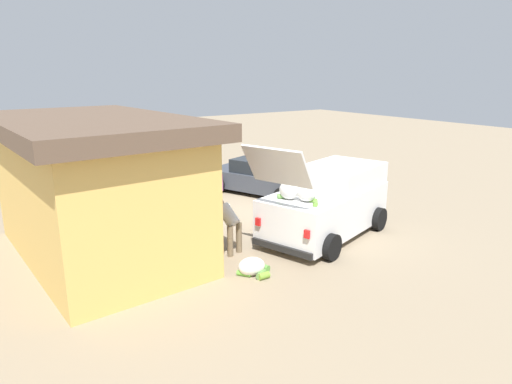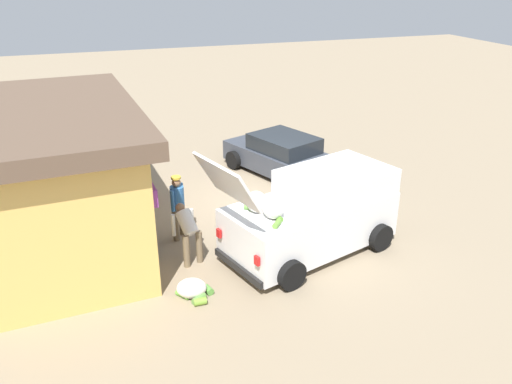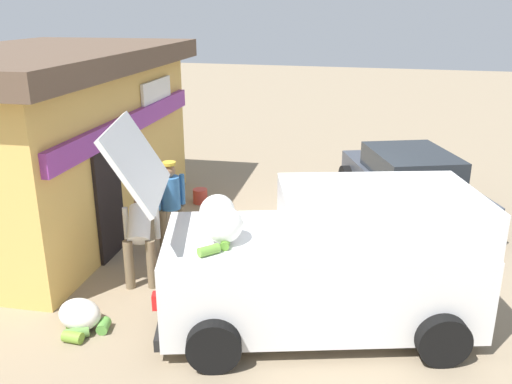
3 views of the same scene
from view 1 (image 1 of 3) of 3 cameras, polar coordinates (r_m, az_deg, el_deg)
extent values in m
plane|color=gray|center=(14.78, -0.27, -2.47)|extent=(60.00, 60.00, 0.00)
cube|color=#E0B259|center=(11.65, -19.58, -0.37)|extent=(6.35, 3.71, 3.04)
cube|color=purple|center=(12.14, -12.17, 3.70)|extent=(5.83, 0.51, 0.36)
cube|color=black|center=(11.44, -9.55, -2.67)|extent=(0.90, 0.12, 2.00)
cube|color=white|center=(13.29, -14.91, 5.82)|extent=(1.50, 0.16, 0.60)
cube|color=brown|center=(11.34, -20.33, 7.98)|extent=(6.99, 4.36, 0.38)
cube|color=white|center=(12.56, 8.74, -2.26)|extent=(2.97, 4.42, 1.12)
cube|color=white|center=(13.00, 10.59, 2.14)|extent=(2.44, 2.93, 0.58)
cube|color=black|center=(14.06, 12.91, 2.85)|extent=(1.52, 0.54, 0.44)
cube|color=white|center=(10.29, 2.66, 3.26)|extent=(1.76, 1.05, 0.93)
ellipsoid|color=silver|center=(11.24, 6.42, -0.04)|extent=(0.55, 0.46, 0.46)
ellipsoid|color=silver|center=(11.40, 4.21, 0.24)|extent=(0.56, 0.46, 0.46)
cylinder|color=#609642|center=(11.47, 3.27, -0.53)|extent=(0.22, 0.25, 0.12)
cylinder|color=#5A932E|center=(11.22, 7.12, -1.01)|extent=(0.27, 0.16, 0.11)
cylinder|color=#689D39|center=(10.95, 7.53, -1.41)|extent=(0.28, 0.27, 0.12)
cube|color=black|center=(11.07, 3.23, -7.15)|extent=(1.70, 0.60, 0.16)
cube|color=red|center=(10.50, 6.46, -5.33)|extent=(0.15, 0.10, 0.20)
cube|color=red|center=(11.28, 0.25, -3.79)|extent=(0.15, 0.10, 0.20)
cylinder|color=black|center=(13.46, 15.29, -3.31)|extent=(0.41, 0.70, 0.66)
cylinder|color=black|center=(14.30, 8.00, -1.83)|extent=(0.41, 0.70, 0.66)
cylinder|color=black|center=(11.11, 9.53, -6.89)|extent=(0.41, 0.70, 0.66)
cylinder|color=black|center=(12.12, 1.29, -4.80)|extent=(0.41, 0.70, 0.66)
cube|color=#383D47|center=(16.93, 0.86, 1.50)|extent=(4.56, 3.17, 0.64)
cube|color=#1E2328|center=(16.81, 0.87, 3.37)|extent=(2.45, 2.17, 0.49)
cylinder|color=black|center=(15.46, 3.38, -0.52)|extent=(0.65, 0.43, 0.61)
cylinder|color=black|center=(17.06, 6.63, 0.88)|extent=(0.65, 0.43, 0.61)
cylinder|color=black|center=(17.06, -4.91, 0.93)|extent=(0.65, 0.43, 0.61)
cylinder|color=black|center=(18.52, -1.25, 2.10)|extent=(0.65, 0.43, 0.61)
cylinder|color=#726047|center=(12.21, -6.38, -4.36)|extent=(0.15, 0.15, 0.81)
cylinder|color=#726047|center=(12.53, -6.11, -3.85)|extent=(0.15, 0.15, 0.81)
cylinder|color=#3872B2|center=(12.16, -6.33, -1.03)|extent=(0.48, 0.48, 0.57)
sphere|color=#8C6647|center=(12.06, -6.39, 0.78)|extent=(0.22, 0.22, 0.22)
cylinder|color=gold|center=(12.03, -6.40, 1.38)|extent=(0.24, 0.24, 0.05)
cylinder|color=#3872B2|center=(11.93, -6.54, -1.28)|extent=(0.09, 0.09, 0.54)
cylinder|color=#3872B2|center=(12.39, -6.14, -0.66)|extent=(0.09, 0.09, 0.54)
cylinder|color=#726047|center=(11.16, -3.29, -6.24)|extent=(0.15, 0.15, 0.79)
cylinder|color=#726047|center=(11.41, -2.17, -5.75)|extent=(0.15, 0.15, 0.79)
cylinder|color=silver|center=(11.21, -3.54, -2.96)|extent=(0.71, 0.52, 0.63)
sphere|color=#8C6647|center=(11.31, -4.62, -1.40)|extent=(0.21, 0.21, 0.21)
cylinder|color=silver|center=(11.19, -5.11, -3.40)|extent=(0.09, 0.09, 0.53)
cylinder|color=silver|center=(11.53, -3.50, -2.81)|extent=(0.09, 0.09, 0.53)
ellipsoid|color=silver|center=(10.25, -0.56, -9.37)|extent=(0.61, 0.72, 0.40)
cylinder|color=#5D8C41|center=(10.17, 0.67, -10.36)|extent=(0.31, 0.34, 0.16)
cylinder|color=#599D40|center=(10.48, 1.06, -9.55)|extent=(0.26, 0.21, 0.16)
cylinder|color=olive|center=(10.10, 0.98, -10.54)|extent=(0.16, 0.26, 0.15)
cylinder|color=#62AC39|center=(10.24, -1.51, -10.28)|extent=(0.34, 0.29, 0.12)
cylinder|color=#BF3F33|center=(14.41, -12.20, -2.61)|extent=(0.32, 0.32, 0.32)
camera|label=2|loc=(4.17, 80.87, 30.73)|focal=36.27mm
camera|label=3|loc=(9.37, 42.69, 9.40)|focal=37.98mm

